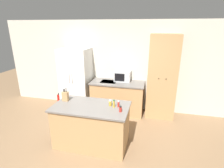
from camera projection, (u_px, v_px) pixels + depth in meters
ground_plane at (94, 157)px, 3.42m from camera, size 14.00×14.00×0.00m
wall_back at (118, 66)px, 5.15m from camera, size 7.20×0.06×2.60m
refrigerator at (76, 79)px, 5.19m from camera, size 0.82×0.72×1.83m
back_counter at (117, 97)px, 5.08m from camera, size 1.51×0.69×0.92m
pantry_cabinet at (162, 77)px, 4.66m from camera, size 0.75×0.56×2.25m
kitchen_island at (92, 125)px, 3.68m from camera, size 1.54×0.85×0.90m
microwave at (123, 76)px, 4.99m from camera, size 0.46×0.33×0.30m
knife_block at (65, 96)px, 3.74m from camera, size 0.13×0.08×0.30m
spice_bottle_tall_dark at (118, 104)px, 3.47m from camera, size 0.04×0.04×0.13m
spice_bottle_short_red at (110, 103)px, 3.52m from camera, size 0.06×0.06×0.12m
spice_bottle_amber_oil at (114, 104)px, 3.45m from camera, size 0.04×0.04×0.16m
spice_bottle_green_herb at (120, 109)px, 3.27m from camera, size 0.05×0.05×0.11m
fire_extinguisher at (60, 99)px, 5.64m from camera, size 0.14×0.14×0.39m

